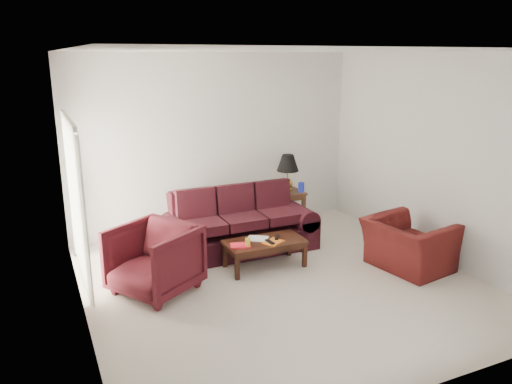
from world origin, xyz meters
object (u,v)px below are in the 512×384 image
armchair_right (408,245)px  coffee_table (265,254)px  floor_lamp (78,209)px  armchair_left (154,260)px  end_table (286,207)px  sofa (240,222)px

armchair_right → coffee_table: 2.04m
floor_lamp → armchair_left: bearing=-67.0°
armchair_right → end_table: bearing=5.7°
end_table → coffee_table: end_table is taller
sofa → floor_lamp: floor_lamp is taller
sofa → armchair_right: sofa is taller
end_table → coffee_table: 1.97m
floor_lamp → end_table: bearing=-0.3°
coffee_table → floor_lamp: bearing=123.0°
sofa → coffee_table: 0.77m
armchair_left → coffee_table: (1.61, 0.13, -0.24)m
sofa → armchair_left: size_ratio=2.38×
armchair_right → coffee_table: armchair_right is taller
end_table → coffee_table: (-1.18, -1.58, -0.10)m
armchair_left → armchair_right: armchair_left is taller
sofa → floor_lamp: bearing=156.9°
armchair_right → floor_lamp: bearing=50.2°
coffee_table → armchair_left: bearing=161.6°
floor_lamp → coffee_table: bearing=-34.2°
end_table → sofa: bearing=-145.6°
armchair_left → sofa: bearing=86.3°
armchair_right → coffee_table: (-1.84, 0.88, -0.15)m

